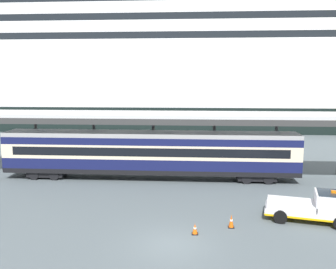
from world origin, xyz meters
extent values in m
plane|color=#535E63|center=(0.00, 0.00, 0.00)|extent=(400.00, 400.00, 0.00)
cube|color=black|center=(-6.01, 52.30, 2.08)|extent=(174.08, 24.74, 4.17)
cube|color=white|center=(-6.01, 52.30, 9.03)|extent=(174.08, 24.74, 9.73)
cube|color=white|center=(-6.01, 52.30, 15.38)|extent=(160.16, 22.76, 2.97)
cube|color=black|center=(-6.01, 40.97, 15.53)|extent=(153.19, 0.12, 1.07)
cube|color=white|center=(-6.01, 52.30, 18.35)|extent=(153.75, 21.85, 2.97)
cube|color=black|center=(-6.01, 41.42, 18.50)|extent=(147.07, 0.12, 1.07)
cube|color=white|center=(-6.01, 52.30, 21.32)|extent=(147.34, 20.94, 2.97)
cube|color=silver|center=(-2.63, 13.43, 5.59)|extent=(39.56, 5.16, 0.25)
cube|color=#363636|center=(-2.63, 10.94, 5.22)|extent=(39.56, 0.20, 0.50)
cylinder|color=#363636|center=(-13.93, 15.61, 2.73)|extent=(0.28, 0.28, 5.47)
cylinder|color=#363636|center=(-8.28, 15.61, 2.73)|extent=(0.28, 0.28, 5.47)
cylinder|color=#363636|center=(-2.63, 15.61, 2.73)|extent=(0.28, 0.28, 5.47)
cylinder|color=#363636|center=(3.02, 15.61, 2.73)|extent=(0.28, 0.28, 5.47)
cylinder|color=#363636|center=(8.67, 15.61, 2.73)|extent=(0.28, 0.28, 5.47)
cube|color=black|center=(-2.63, 12.93, 0.85)|extent=(25.24, 2.80, 0.40)
cube|color=#141947|center=(-2.63, 12.93, 1.50)|extent=(25.24, 2.80, 0.90)
cube|color=beige|center=(-2.63, 12.93, 2.55)|extent=(25.24, 2.80, 1.20)
cube|color=black|center=(-2.63, 11.56, 2.60)|extent=(23.22, 0.08, 0.72)
cube|color=#141947|center=(-2.63, 12.93, 3.45)|extent=(25.24, 2.80, 0.60)
cube|color=#A4A4A4|center=(-2.63, 12.93, 3.93)|extent=(25.24, 2.69, 0.36)
cube|color=black|center=(-11.72, 12.93, 0.45)|extent=(3.20, 2.35, 0.50)
cylinder|color=black|center=(-12.62, 11.75, 0.42)|extent=(0.84, 0.12, 0.84)
cylinder|color=black|center=(-10.82, 11.75, 0.42)|extent=(0.84, 0.12, 0.84)
cube|color=black|center=(6.45, 12.93, 0.45)|extent=(3.20, 2.35, 0.50)
cylinder|color=black|center=(5.55, 11.75, 0.42)|extent=(0.84, 0.12, 0.84)
cylinder|color=black|center=(7.35, 11.75, 0.42)|extent=(0.84, 0.12, 0.84)
cube|color=white|center=(8.25, 3.96, 0.58)|extent=(5.52, 3.15, 0.36)
cube|color=#F2B20C|center=(8.25, 3.96, 0.45)|extent=(5.53, 3.17, 0.12)
cube|color=white|center=(9.67, 3.62, 1.31)|extent=(2.67, 2.40, 1.10)
cube|color=#19232D|center=(9.67, 3.62, 1.66)|extent=(2.45, 2.27, 0.44)
cube|color=orange|center=(9.67, 3.62, 1.94)|extent=(0.59, 0.32, 0.16)
cube|color=white|center=(7.24, 4.20, 0.94)|extent=(3.28, 2.54, 0.36)
cylinder|color=black|center=(10.10, 4.54, 0.40)|extent=(0.84, 0.43, 0.80)
cylinder|color=black|center=(6.86, 5.31, 0.40)|extent=(0.84, 0.43, 0.80)
cylinder|color=black|center=(6.40, 3.37, 0.40)|extent=(0.84, 0.43, 0.80)
cube|color=black|center=(3.38, 2.51, 0.02)|extent=(0.36, 0.36, 0.04)
cone|color=#EA590F|center=(3.38, 2.51, 0.41)|extent=(0.30, 0.30, 0.75)
cylinder|color=white|center=(3.38, 2.51, 0.45)|extent=(0.17, 0.17, 0.10)
cube|color=black|center=(1.27, 1.43, 0.02)|extent=(0.36, 0.36, 0.04)
cone|color=#EA590F|center=(1.27, 1.43, 0.33)|extent=(0.30, 0.30, 0.59)
cylinder|color=white|center=(1.27, 1.43, 0.36)|extent=(0.17, 0.17, 0.08)
camera|label=1|loc=(1.14, -18.21, 8.60)|focal=39.34mm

